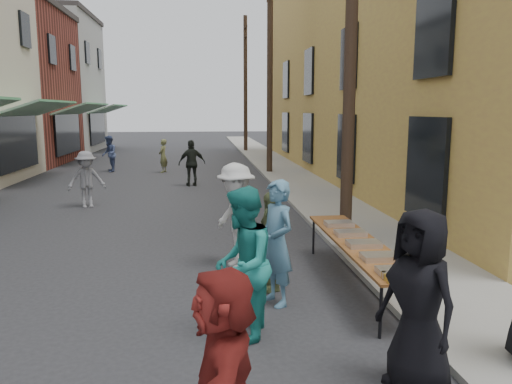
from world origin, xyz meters
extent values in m
plane|color=#28282B|center=(0.00, 0.00, 0.00)|extent=(120.00, 120.00, 0.00)
cube|color=gray|center=(5.00, 15.00, 0.05)|extent=(2.20, 60.00, 0.10)
cube|color=gray|center=(-10.00, 29.00, 4.50)|extent=(8.00, 8.00, 9.00)
cube|color=gold|center=(11.10, 14.00, 5.00)|extent=(10.00, 28.00, 10.00)
cylinder|color=#2D2116|center=(4.30, 3.00, 4.50)|extent=(0.26, 0.26, 9.00)
cylinder|color=#2D2116|center=(4.30, 15.00, 4.50)|extent=(0.26, 0.26, 9.00)
cylinder|color=#2D2116|center=(4.30, 27.00, 4.50)|extent=(0.26, 0.26, 9.00)
cube|color=brown|center=(3.73, 0.39, 0.73)|extent=(0.70, 4.00, 0.04)
cylinder|color=black|center=(3.44, -1.49, 0.35)|extent=(0.04, 0.04, 0.71)
cylinder|color=black|center=(4.02, -1.49, 0.35)|extent=(0.04, 0.04, 0.71)
cylinder|color=black|center=(3.44, 2.27, 0.35)|extent=(0.04, 0.04, 0.71)
cylinder|color=black|center=(4.02, 2.27, 0.35)|extent=(0.04, 0.04, 0.71)
cube|color=maroon|center=(3.73, -1.26, 0.79)|extent=(0.50, 0.33, 0.08)
cube|color=#B2B2B7|center=(3.73, -0.61, 0.79)|extent=(0.50, 0.33, 0.08)
cube|color=tan|center=(3.73, 0.09, 0.79)|extent=(0.50, 0.33, 0.08)
cube|color=#B2B2B7|center=(3.73, 0.79, 0.79)|extent=(0.50, 0.33, 0.08)
cube|color=tan|center=(3.73, 1.49, 0.79)|extent=(0.50, 0.33, 0.08)
cylinder|color=#A57F26|center=(3.51, -1.56, 0.79)|extent=(0.07, 0.07, 0.08)
cylinder|color=#A57F26|center=(3.51, -1.46, 0.79)|extent=(0.07, 0.07, 0.08)
cylinder|color=#A57F26|center=(3.51, -1.36, 0.79)|extent=(0.07, 0.07, 0.08)
cylinder|color=tan|center=(3.93, -1.51, 0.81)|extent=(0.08, 0.08, 0.12)
imported|color=black|center=(3.40, -2.60, 0.94)|extent=(0.92, 1.09, 1.89)
imported|color=teal|center=(2.31, -0.21, 0.93)|extent=(0.69, 0.80, 1.85)
imported|color=teal|center=(1.72, -1.29, 0.96)|extent=(0.92, 1.08, 1.93)
imported|color=silver|center=(1.85, 1.60, 0.96)|extent=(1.12, 1.41, 1.91)
imported|color=#5C683C|center=(2.32, 0.40, 0.80)|extent=(0.62, 1.00, 1.59)
imported|color=maroon|center=(1.38, -3.63, 0.85)|extent=(0.59, 1.60, 1.70)
imported|color=gray|center=(-2.11, 7.75, 0.83)|extent=(1.22, 0.94, 1.66)
imported|color=black|center=(0.89, 11.62, 0.87)|extent=(1.09, 0.64, 1.73)
imported|color=#65693C|center=(-0.49, 15.93, 0.77)|extent=(0.50, 0.64, 1.53)
imported|color=#42517F|center=(-2.98, 16.41, 0.84)|extent=(0.78, 0.92, 1.68)
camera|label=1|loc=(1.24, -7.18, 2.84)|focal=35.00mm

